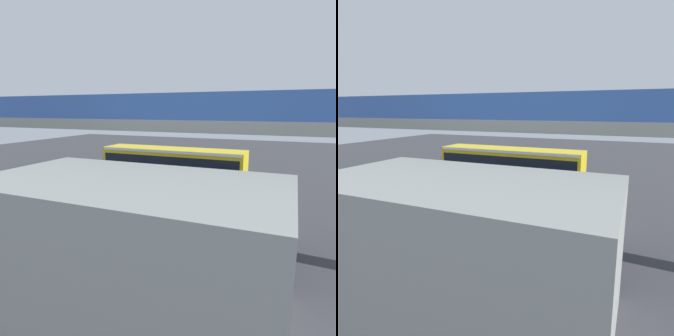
{
  "view_description": "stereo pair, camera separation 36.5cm",
  "coord_description": "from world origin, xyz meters",
  "views": [
    {
      "loc": [
        -8.94,
        23.34,
        6.18
      ],
      "look_at": [
        0.2,
        1.82,
        1.6
      ],
      "focal_mm": 31.94,
      "sensor_mm": 36.0,
      "label": 1
    },
    {
      "loc": [
        -9.27,
        23.2,
        6.18
      ],
      "look_at": [
        0.2,
        1.82,
        1.6
      ],
      "focal_mm": 31.94,
      "sensor_mm": 36.0,
      "label": 2
    }
  ],
  "objects": [
    {
      "name": "bicycle_black",
      "position": [
        10.98,
        2.88,
        0.37
      ],
      "size": [
        1.77,
        0.44,
        0.96
      ],
      "color": "black",
      "rests_on": "ground"
    },
    {
      "name": "lane_dash_left",
      "position": [
        -2.0,
        -2.32,
        0.0
      ],
      "size": [
        2.0,
        0.2,
        0.01
      ],
      "primitive_type": "cube",
      "color": "silver",
      "rests_on": "ground"
    },
    {
      "name": "ground",
      "position": [
        0.0,
        0.0,
        0.0
      ],
      "size": [
        80.0,
        80.0,
        0.0
      ],
      "primitive_type": "plane",
      "color": "#38383D"
    },
    {
      "name": "bicycle_blue",
      "position": [
        11.94,
        4.32,
        0.37
      ],
      "size": [
        1.77,
        0.44,
        0.96
      ],
      "color": "black",
      "rests_on": "ground"
    },
    {
      "name": "pedestrian_overpass",
      "position": [
        0.0,
        10.6,
        5.09
      ],
      "size": [
        27.79,
        2.6,
        6.86
      ],
      "color": "gray",
      "rests_on": "ground"
    },
    {
      "name": "lane_dash_leftmost",
      "position": [
        -6.0,
        -2.32,
        0.0
      ],
      "size": [
        2.0,
        0.2,
        0.01
      ],
      "primitive_type": "cube",
      "color": "silver",
      "rests_on": "ground"
    },
    {
      "name": "parked_van",
      "position": [
        -5.44,
        7.15,
        1.18
      ],
      "size": [
        4.8,
        2.17,
        2.05
      ],
      "color": "silver",
      "rests_on": "ground"
    },
    {
      "name": "city_bus",
      "position": [
        -0.07,
        1.49,
        1.88
      ],
      "size": [
        11.54,
        2.85,
        3.15
      ],
      "color": "yellow",
      "rests_on": "ground"
    },
    {
      "name": "pedestrian",
      "position": [
        -4.97,
        -1.3,
        0.89
      ],
      "size": [
        0.38,
        0.38,
        1.79
      ],
      "color": "#2D2D38",
      "rests_on": "ground"
    },
    {
      "name": "station_building",
      "position": [
        -4.61,
        16.0,
        2.1
      ],
      "size": [
        9.0,
        5.04,
        4.2
      ],
      "color": "gray",
      "rests_on": "ground"
    },
    {
      "name": "lane_dash_right",
      "position": [
        6.0,
        -2.32,
        0.0
      ],
      "size": [
        2.0,
        0.2,
        0.01
      ],
      "primitive_type": "cube",
      "color": "silver",
      "rests_on": "ground"
    },
    {
      "name": "lane_dash_centre",
      "position": [
        2.0,
        -2.32,
        0.0
      ],
      "size": [
        2.0,
        0.2,
        0.01
      ],
      "primitive_type": "cube",
      "color": "silver",
      "rests_on": "ground"
    }
  ]
}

